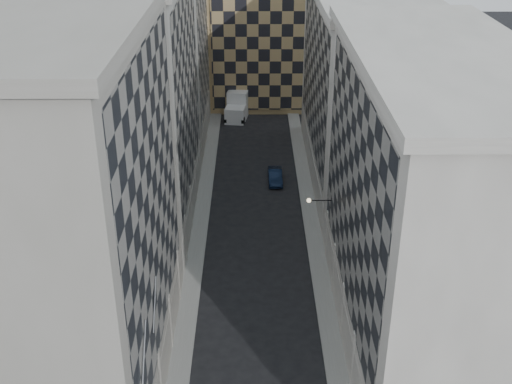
{
  "coord_description": "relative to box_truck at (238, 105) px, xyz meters",
  "views": [
    {
      "loc": [
        -0.35,
        -21.48,
        30.11
      ],
      "look_at": [
        -0.11,
        14.63,
        11.74
      ],
      "focal_mm": 45.0,
      "sensor_mm": 36.0,
      "label": 1
    }
  ],
  "objects": [
    {
      "name": "sidewalk_west",
      "position": [
        -3.01,
        -30.39,
        -1.47
      ],
      "size": [
        1.5,
        100.0,
        0.15
      ],
      "primitive_type": "cube",
      "color": "gray",
      "rests_on": "ground"
    },
    {
      "name": "sidewalk_east",
      "position": [
        7.49,
        -30.39,
        -1.47
      ],
      "size": [
        1.5,
        100.0,
        0.15
      ],
      "primitive_type": "cube",
      "color": "gray",
      "rests_on": "ground"
    },
    {
      "name": "bldg_left_a",
      "position": [
        -8.64,
        -49.39,
        10.28
      ],
      "size": [
        10.8,
        22.8,
        23.7
      ],
      "color": "gray",
      "rests_on": "ground"
    },
    {
      "name": "bldg_left_b",
      "position": [
        -8.64,
        -27.39,
        9.78
      ],
      "size": [
        10.8,
        22.8,
        22.7
      ],
      "color": "gray",
      "rests_on": "ground"
    },
    {
      "name": "bldg_left_c",
      "position": [
        -8.64,
        -5.39,
        9.28
      ],
      "size": [
        10.8,
        22.8,
        21.7
      ],
      "color": "gray",
      "rests_on": "ground"
    },
    {
      "name": "bldg_right_a",
      "position": [
        13.11,
        -45.39,
        8.78
      ],
      "size": [
        10.8,
        26.8,
        20.7
      ],
      "color": "#B2ACA3",
      "rests_on": "ground"
    },
    {
      "name": "bldg_right_b",
      "position": [
        13.13,
        -18.39,
        8.3
      ],
      "size": [
        10.8,
        28.8,
        19.7
      ],
      "color": "#B2ACA3",
      "rests_on": "ground"
    },
    {
      "name": "tan_block",
      "position": [
        4.24,
        7.51,
        7.89
      ],
      "size": [
        16.8,
        14.8,
        18.8
      ],
      "color": "tan",
      "rests_on": "ground"
    },
    {
      "name": "flagpoles_left",
      "position": [
        -3.66,
        -54.39,
        6.45
      ],
      "size": [
        0.1,
        6.33,
        2.33
      ],
      "color": "gray",
      "rests_on": "ground"
    },
    {
      "name": "bracket_lamp",
      "position": [
        6.61,
        -36.39,
        4.65
      ],
      "size": [
        1.98,
        0.36,
        0.36
      ],
      "color": "black",
      "rests_on": "ground"
    },
    {
      "name": "box_truck",
      "position": [
        0.0,
        0.0,
        0.0
      ],
      "size": [
        3.47,
        6.76,
        3.55
      ],
      "rotation": [
        0.0,
        0.0,
        -0.13
      ],
      "color": "white",
      "rests_on": "ground"
    },
    {
      "name": "dark_car",
      "position": [
        4.34,
        -20.34,
        -0.86
      ],
      "size": [
        1.49,
        4.17,
        1.37
      ],
      "primitive_type": "imported",
      "rotation": [
        0.0,
        0.0,
        0.01
      ],
      "color": "#0E1B34",
      "rests_on": "ground"
    }
  ]
}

